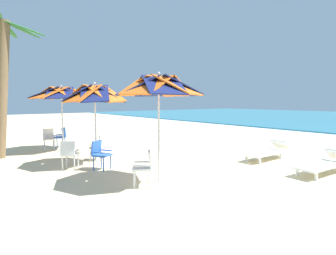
{
  "coord_description": "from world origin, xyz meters",
  "views": [
    {
      "loc": [
        5.4,
        -6.11,
        2.05
      ],
      "look_at": [
        -2.99,
        0.42,
        1.0
      ],
      "focal_mm": 29.16,
      "sensor_mm": 36.0,
      "label": 1
    }
  ],
  "objects_px": {
    "plastic_chair_3": "(100,153)",
    "plastic_chair_4": "(61,136)",
    "beach_umbrella_1": "(95,95)",
    "palm_tree_1": "(1,73)",
    "beach_umbrella_0": "(159,87)",
    "plastic_chair_0": "(145,166)",
    "sun_lounger_0": "(323,164)",
    "beach_umbrella_2": "(61,94)",
    "plastic_chair_2": "(99,146)",
    "plastic_chair_1": "(69,153)",
    "sun_lounger_1": "(268,151)",
    "plastic_chair_5": "(49,138)"
  },
  "relations": [
    {
      "from": "plastic_chair_3",
      "to": "plastic_chair_4",
      "type": "bearing_deg",
      "value": 176.61
    },
    {
      "from": "beach_umbrella_1",
      "to": "palm_tree_1",
      "type": "distance_m",
      "value": 3.79
    },
    {
      "from": "plastic_chair_4",
      "to": "beach_umbrella_0",
      "type": "bearing_deg",
      "value": 3.22
    },
    {
      "from": "plastic_chair_3",
      "to": "plastic_chair_4",
      "type": "distance_m",
      "value": 4.77
    },
    {
      "from": "plastic_chair_0",
      "to": "sun_lounger_0",
      "type": "relative_size",
      "value": 0.4
    },
    {
      "from": "beach_umbrella_2",
      "to": "plastic_chair_2",
      "type": "bearing_deg",
      "value": 7.93
    },
    {
      "from": "beach_umbrella_1",
      "to": "sun_lounger_0",
      "type": "height_order",
      "value": "beach_umbrella_1"
    },
    {
      "from": "plastic_chair_1",
      "to": "sun_lounger_1",
      "type": "distance_m",
      "value": 6.58
    },
    {
      "from": "plastic_chair_2",
      "to": "sun_lounger_1",
      "type": "distance_m",
      "value": 5.85
    },
    {
      "from": "beach_umbrella_1",
      "to": "sun_lounger_0",
      "type": "xyz_separation_m",
      "value": [
        5.02,
        4.58,
        -1.95
      ]
    },
    {
      "from": "beach_umbrella_1",
      "to": "plastic_chair_5",
      "type": "relative_size",
      "value": 3.04
    },
    {
      "from": "plastic_chair_3",
      "to": "sun_lounger_0",
      "type": "xyz_separation_m",
      "value": [
        4.29,
        4.77,
        -0.22
      ]
    },
    {
      "from": "plastic_chair_0",
      "to": "sun_lounger_0",
      "type": "bearing_deg",
      "value": 65.26
    },
    {
      "from": "plastic_chair_1",
      "to": "beach_umbrella_2",
      "type": "distance_m",
      "value": 3.95
    },
    {
      "from": "beach_umbrella_1",
      "to": "plastic_chair_1",
      "type": "distance_m",
      "value": 1.97
    },
    {
      "from": "beach_umbrella_0",
      "to": "beach_umbrella_1",
      "type": "bearing_deg",
      "value": -170.19
    },
    {
      "from": "plastic_chair_1",
      "to": "beach_umbrella_2",
      "type": "height_order",
      "value": "beach_umbrella_2"
    },
    {
      "from": "beach_umbrella_2",
      "to": "sun_lounger_1",
      "type": "relative_size",
      "value": 1.25
    },
    {
      "from": "beach_umbrella_1",
      "to": "plastic_chair_5",
      "type": "xyz_separation_m",
      "value": [
        -3.82,
        -0.48,
        -1.74
      ]
    },
    {
      "from": "palm_tree_1",
      "to": "plastic_chair_2",
      "type": "bearing_deg",
      "value": 44.37
    },
    {
      "from": "beach_umbrella_0",
      "to": "plastic_chair_4",
      "type": "xyz_separation_m",
      "value": [
        -6.82,
        -0.38,
        -1.89
      ]
    },
    {
      "from": "beach_umbrella_2",
      "to": "plastic_chair_3",
      "type": "bearing_deg",
      "value": -1.83
    },
    {
      "from": "beach_umbrella_1",
      "to": "beach_umbrella_0",
      "type": "bearing_deg",
      "value": 9.81
    },
    {
      "from": "plastic_chair_1",
      "to": "palm_tree_1",
      "type": "bearing_deg",
      "value": -158.62
    },
    {
      "from": "plastic_chair_2",
      "to": "plastic_chair_5",
      "type": "xyz_separation_m",
      "value": [
        -3.33,
        -0.8,
        0.0
      ]
    },
    {
      "from": "plastic_chair_2",
      "to": "beach_umbrella_0",
      "type": "bearing_deg",
      "value": 2.73
    },
    {
      "from": "beach_umbrella_1",
      "to": "palm_tree_1",
      "type": "xyz_separation_m",
      "value": [
        -3.02,
        -2.15,
        0.79
      ]
    },
    {
      "from": "beach_umbrella_0",
      "to": "beach_umbrella_1",
      "type": "xyz_separation_m",
      "value": [
        -2.78,
        -0.48,
        -0.15
      ]
    },
    {
      "from": "beach_umbrella_0",
      "to": "palm_tree_1",
      "type": "relative_size",
      "value": 0.56
    },
    {
      "from": "beach_umbrella_1",
      "to": "sun_lounger_0",
      "type": "distance_m",
      "value": 7.07
    },
    {
      "from": "plastic_chair_2",
      "to": "plastic_chair_4",
      "type": "bearing_deg",
      "value": -176.33
    },
    {
      "from": "beach_umbrella_1",
      "to": "plastic_chair_1",
      "type": "xyz_separation_m",
      "value": [
        0.15,
        -0.91,
        -1.74
      ]
    },
    {
      "from": "plastic_chair_3",
      "to": "sun_lounger_1",
      "type": "relative_size",
      "value": 0.4
    },
    {
      "from": "plastic_chair_0",
      "to": "plastic_chair_5",
      "type": "bearing_deg",
      "value": -176.1
    },
    {
      "from": "beach_umbrella_2",
      "to": "plastic_chair_4",
      "type": "distance_m",
      "value": 2.01
    },
    {
      "from": "plastic_chair_0",
      "to": "beach_umbrella_1",
      "type": "relative_size",
      "value": 0.33
    },
    {
      "from": "plastic_chair_3",
      "to": "sun_lounger_1",
      "type": "distance_m",
      "value": 5.68
    },
    {
      "from": "plastic_chair_0",
      "to": "plastic_chair_3",
      "type": "xyz_separation_m",
      "value": [
        -2.17,
        -0.16,
        0.0
      ]
    },
    {
      "from": "plastic_chair_2",
      "to": "palm_tree_1",
      "type": "distance_m",
      "value": 4.35
    },
    {
      "from": "beach_umbrella_1",
      "to": "plastic_chair_0",
      "type": "bearing_deg",
      "value": -0.39
    },
    {
      "from": "beach_umbrella_1",
      "to": "sun_lounger_1",
      "type": "height_order",
      "value": "beach_umbrella_1"
    },
    {
      "from": "plastic_chair_1",
      "to": "plastic_chair_5",
      "type": "bearing_deg",
      "value": 173.78
    },
    {
      "from": "beach_umbrella_2",
      "to": "plastic_chair_5",
      "type": "xyz_separation_m",
      "value": [
        -0.58,
        -0.42,
        -1.84
      ]
    },
    {
      "from": "plastic_chair_5",
      "to": "sun_lounger_1",
      "type": "height_order",
      "value": "plastic_chair_5"
    },
    {
      "from": "sun_lounger_0",
      "to": "sun_lounger_1",
      "type": "relative_size",
      "value": 1.02
    },
    {
      "from": "palm_tree_1",
      "to": "plastic_chair_0",
      "type": "bearing_deg",
      "value": 19.81
    },
    {
      "from": "plastic_chair_2",
      "to": "plastic_chair_4",
      "type": "relative_size",
      "value": 1.0
    },
    {
      "from": "beach_umbrella_0",
      "to": "plastic_chair_1",
      "type": "distance_m",
      "value": 3.52
    },
    {
      "from": "beach_umbrella_0",
      "to": "plastic_chair_4",
      "type": "relative_size",
      "value": 3.18
    },
    {
      "from": "beach_umbrella_1",
      "to": "plastic_chair_4",
      "type": "height_order",
      "value": "beach_umbrella_1"
    }
  ]
}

